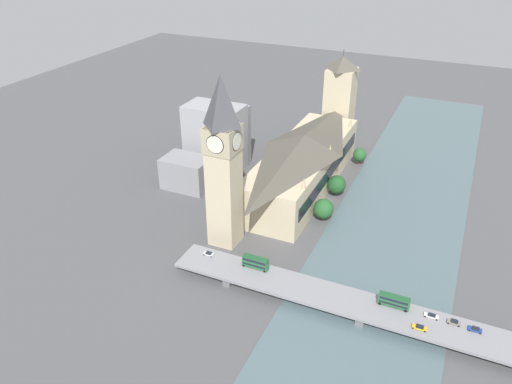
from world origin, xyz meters
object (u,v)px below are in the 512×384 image
at_px(clock_tower, 223,160).
at_px(victoria_tower, 340,101).
at_px(parliament_hall, 303,161).
at_px(car_southbound_tail, 209,254).
at_px(road_bridge, 364,307).
at_px(double_decker_bus_mid, 394,301).
at_px(car_southbound_lead, 454,322).
at_px(double_decker_bus_lead, 255,262).
at_px(car_northbound_lead, 431,316).
at_px(car_southbound_mid, 475,329).
at_px(car_northbound_mid, 420,327).

bearing_deg(clock_tower, victoria_tower, -96.17).
relative_size(parliament_hall, car_southbound_tail, 23.87).
bearing_deg(clock_tower, road_bridge, 162.01).
xyz_separation_m(double_decker_bus_mid, car_southbound_lead, (-20.13, 0.22, -1.86)).
distance_m(victoria_tower, double_decker_bus_lead, 143.20).
bearing_deg(parliament_hall, double_decker_bus_lead, 96.29).
bearing_deg(victoria_tower, car_northbound_lead, 117.69).
bearing_deg(road_bridge, car_southbound_mid, -175.72).
height_order(victoria_tower, double_decker_bus_lead, victoria_tower).
distance_m(parliament_hall, car_southbound_tail, 80.28).
height_order(victoria_tower, double_decker_bus_mid, victoria_tower).
bearing_deg(double_decker_bus_mid, double_decker_bus_lead, 0.06).
height_order(double_decker_bus_mid, car_southbound_tail, double_decker_bus_mid).
bearing_deg(car_southbound_lead, car_southbound_tail, 0.09).
bearing_deg(car_southbound_tail, car_southbound_mid, 179.73).
relative_size(parliament_hall, car_southbound_lead, 23.89).
xyz_separation_m(victoria_tower, car_northbound_lead, (-74.41, 141.79, -21.21)).
relative_size(victoria_tower, car_southbound_tail, 13.40).
bearing_deg(double_decker_bus_mid, victoria_tower, -66.49).
bearing_deg(parliament_hall, car_southbound_tail, 81.51).
bearing_deg(car_northbound_lead, double_decker_bus_lead, -0.13).
bearing_deg(car_northbound_lead, car_southbound_tail, 0.11).
bearing_deg(double_decker_bus_mid, car_southbound_tail, 0.29).
height_order(car_southbound_lead, car_southbound_mid, car_southbound_lead).
distance_m(clock_tower, double_decker_bus_lead, 42.27).
relative_size(double_decker_bus_lead, car_southbound_tail, 2.47).
relative_size(double_decker_bus_mid, car_northbound_mid, 2.30).
bearing_deg(car_southbound_lead, parliament_hall, -43.97).
distance_m(clock_tower, car_northbound_lead, 95.62).
xyz_separation_m(double_decker_bus_lead, car_southbound_lead, (-72.99, 0.17, -2.01)).
height_order(car_southbound_lead, car_southbound_tail, car_southbound_lead).
relative_size(car_southbound_lead, car_southbound_tail, 1.00).
bearing_deg(road_bridge, victoria_tower, -70.19).
relative_size(clock_tower, car_southbound_tail, 17.23).
relative_size(victoria_tower, double_decker_bus_lead, 5.43).
xyz_separation_m(clock_tower, double_decker_bus_lead, (-22.10, 17.84, -31.31)).
height_order(road_bridge, double_decker_bus_lead, double_decker_bus_lead).
xyz_separation_m(double_decker_bus_lead, car_northbound_mid, (-62.85, 7.34, -2.08)).
bearing_deg(parliament_hall, road_bridge, 122.47).
distance_m(car_northbound_lead, car_northbound_mid, 7.73).
distance_m(road_bridge, car_northbound_lead, 22.43).
bearing_deg(car_northbound_mid, victoria_tower, -64.34).
relative_size(car_northbound_mid, car_southbound_lead, 1.10).
distance_m(clock_tower, car_southbound_mid, 108.69).
height_order(victoria_tower, car_northbound_mid, victoria_tower).
bearing_deg(car_southbound_tail, double_decker_bus_mid, -179.71).
xyz_separation_m(double_decker_bus_lead, car_southbound_tail, (20.45, 0.31, -2.03)).
height_order(double_decker_bus_lead, car_northbound_lead, double_decker_bus_lead).
height_order(car_northbound_mid, car_southbound_lead, car_southbound_lead).
xyz_separation_m(victoria_tower, road_bridge, (-52.28, 145.12, -22.79)).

